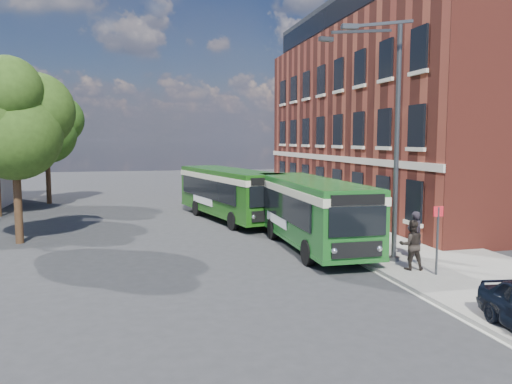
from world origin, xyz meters
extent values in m
plane|color=#2C2C2E|center=(0.00, 0.00, 0.00)|extent=(120.00, 120.00, 0.00)
cube|color=gray|center=(7.00, 8.00, 0.07)|extent=(6.00, 48.00, 0.15)
cube|color=beige|center=(3.95, 8.00, 0.01)|extent=(0.12, 48.00, 0.01)
cube|color=maroon|center=(14.00, 12.00, 6.00)|extent=(12.00, 26.00, 12.00)
cube|color=beige|center=(7.96, 12.00, 3.60)|extent=(0.12, 26.00, 0.35)
cube|color=black|center=(14.00, 12.00, 13.10)|extent=(10.80, 24.80, 2.20)
cube|color=black|center=(8.57, 12.00, 13.10)|extent=(0.08, 24.00, 1.40)
cylinder|color=#3A3D3F|center=(5.20, -2.00, 0.15)|extent=(0.44, 0.44, 0.30)
cylinder|color=#3A3D3F|center=(5.20, -2.00, 4.50)|extent=(0.18, 0.18, 9.00)
cube|color=#3A3D3F|center=(3.96, -2.60, 8.80)|extent=(2.58, 0.46, 0.37)
cube|color=#3A3D3F|center=(3.96, -1.40, 8.80)|extent=(2.58, 0.46, 0.37)
cube|color=#3A3D3F|center=(2.73, -3.08, 8.55)|extent=(0.55, 0.22, 0.16)
cube|color=#3A3D3F|center=(2.73, -0.92, 8.55)|extent=(0.55, 0.22, 0.16)
cylinder|color=#3A3D3F|center=(5.60, -4.20, 1.25)|extent=(0.08, 0.08, 2.50)
cube|color=red|center=(5.60, -4.20, 2.35)|extent=(0.35, 0.04, 0.35)
cube|color=#18551C|center=(3.12, 1.69, 1.77)|extent=(2.58, 9.81, 2.45)
cube|color=#18551C|center=(3.12, 1.69, 0.50)|extent=(2.62, 9.85, 0.14)
cube|color=black|center=(1.85, 2.00, 1.90)|extent=(0.14, 7.99, 1.10)
cube|color=black|center=(4.41, 1.98, 1.90)|extent=(0.14, 7.99, 1.10)
cube|color=beige|center=(3.12, 1.69, 2.60)|extent=(2.64, 9.87, 0.32)
cube|color=#18551C|center=(3.12, 1.69, 2.96)|extent=(2.48, 9.71, 0.12)
cube|color=black|center=(3.08, -3.24, 1.95)|extent=(2.15, 0.10, 1.05)
cube|color=black|center=(3.08, -3.25, 2.70)|extent=(2.00, 0.10, 0.38)
cube|color=black|center=(3.08, -3.25, 0.95)|extent=(1.90, 0.09, 0.55)
sphere|color=silver|center=(2.23, -3.22, 0.95)|extent=(0.26, 0.26, 0.26)
sphere|color=silver|center=(3.93, -3.24, 0.95)|extent=(0.26, 0.26, 0.26)
cube|color=black|center=(3.16, 6.61, 2.00)|extent=(2.00, 0.10, 0.90)
cube|color=white|center=(1.84, 2.70, 1.15)|extent=(0.06, 3.20, 0.45)
cylinder|color=black|center=(1.93, -1.40, 0.50)|extent=(0.29, 1.00, 1.00)
cylinder|color=black|center=(4.27, -1.42, 0.50)|extent=(0.29, 1.00, 1.00)
cylinder|color=black|center=(1.97, 3.79, 0.50)|extent=(0.29, 1.00, 1.00)
cylinder|color=black|center=(4.31, 3.77, 0.50)|extent=(0.29, 1.00, 1.00)
cube|color=#194C11|center=(0.99, 10.14, 1.77)|extent=(4.69, 10.64, 2.45)
cube|color=#194C11|center=(0.99, 10.14, 0.50)|extent=(4.74, 10.68, 0.14)
cube|color=black|center=(-0.33, 10.15, 1.90)|extent=(1.94, 8.35, 1.10)
cube|color=black|center=(2.17, 10.71, 1.90)|extent=(1.94, 8.35, 1.10)
cube|color=beige|center=(0.99, 10.14, 2.60)|extent=(4.76, 10.71, 0.32)
cube|color=#194C11|center=(0.99, 10.14, 2.96)|extent=(4.57, 10.52, 0.12)
cube|color=black|center=(2.12, 5.06, 1.95)|extent=(2.12, 0.55, 1.05)
cube|color=black|center=(2.12, 5.05, 2.70)|extent=(1.97, 0.51, 0.38)
cube|color=black|center=(2.12, 5.05, 0.95)|extent=(1.87, 0.49, 0.55)
sphere|color=silver|center=(1.29, 4.89, 0.95)|extent=(0.26, 0.26, 0.26)
sphere|color=silver|center=(2.95, 5.26, 0.95)|extent=(0.26, 0.26, 0.26)
cube|color=black|center=(-0.15, 15.21, 2.00)|extent=(1.97, 0.51, 0.90)
cube|color=white|center=(-0.49, 10.83, 1.15)|extent=(0.74, 3.13, 0.45)
cylinder|color=black|center=(0.58, 6.59, 0.50)|extent=(0.49, 1.04, 1.00)
cylinder|color=black|center=(2.86, 7.10, 0.50)|extent=(0.49, 1.04, 1.00)
cylinder|color=black|center=(-0.67, 12.20, 0.50)|extent=(0.49, 1.04, 1.00)
cylinder|color=black|center=(1.61, 12.71, 0.50)|extent=(0.49, 1.04, 1.00)
imported|color=black|center=(6.24, -1.72, 1.07)|extent=(0.72, 0.51, 1.84)
imported|color=black|center=(5.13, -3.37, 1.04)|extent=(1.02, 0.89, 1.79)
cylinder|color=#372514|center=(-9.68, 5.63, 1.80)|extent=(0.36, 0.36, 3.59)
sphere|color=#2C4915|center=(-9.68, 5.63, 5.06)|extent=(4.24, 4.24, 4.24)
sphere|color=#2C4915|center=(-8.86, 6.29, 6.12)|extent=(3.59, 3.59, 3.59)
sphere|color=#2C4915|center=(-9.68, 4.82, 6.94)|extent=(2.94, 2.94, 2.94)
sphere|color=#194710|center=(-11.83, 15.41, 6.93)|extent=(4.07, 4.07, 4.07)
cylinder|color=#372514|center=(-10.77, 20.92, 1.85)|extent=(0.36, 0.36, 3.70)
sphere|color=#224512|center=(-10.77, 20.92, 5.21)|extent=(4.37, 4.37, 4.37)
sphere|color=#224512|center=(-9.93, 21.59, 6.30)|extent=(3.70, 3.70, 3.70)
sphere|color=#224512|center=(-11.53, 20.33, 5.88)|extent=(3.36, 3.36, 3.36)
sphere|color=#224512|center=(-10.77, 20.08, 7.14)|extent=(3.03, 3.03, 3.03)
camera|label=1|loc=(-4.37, -19.04, 4.77)|focal=35.00mm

